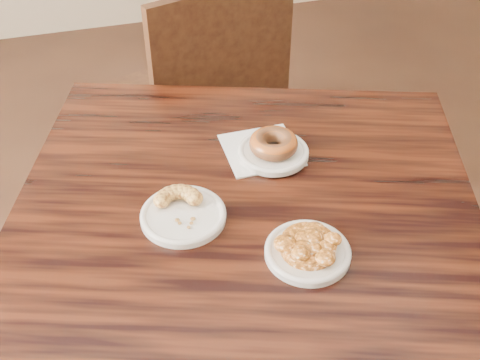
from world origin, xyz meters
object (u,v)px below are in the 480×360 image
object	(u,v)px
cafe_table	(244,332)
glazed_donut	(274,143)
chair_far	(192,99)
apple_fritter	(308,244)
cruller_fragment	(183,208)

from	to	relation	value
cafe_table	glazed_donut	xyz separation A→B (m)	(0.10, 0.15, 0.41)
chair_far	glazed_donut	size ratio (longest dim) A/B	8.97
apple_fritter	glazed_donut	bearing A→B (deg)	83.95
chair_far	glazed_donut	distance (m)	0.80
cafe_table	cruller_fragment	xyz separation A→B (m)	(-0.11, 0.02, 0.40)
glazed_donut	cruller_fragment	size ratio (longest dim) A/B	0.94
cafe_table	chair_far	bearing A→B (deg)	104.03
chair_far	cruller_fragment	bearing A→B (deg)	60.46
cafe_table	chair_far	world-z (taller)	chair_far
apple_fritter	cruller_fragment	world-z (taller)	apple_fritter
cafe_table	cruller_fragment	distance (m)	0.42
chair_far	glazed_donut	bearing A→B (deg)	75.22
apple_fritter	cruller_fragment	bearing A→B (deg)	141.74
chair_far	apple_fritter	distance (m)	1.05
chair_far	cruller_fragment	xyz separation A→B (m)	(-0.19, -0.85, 0.33)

